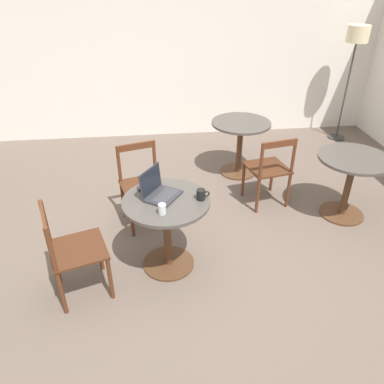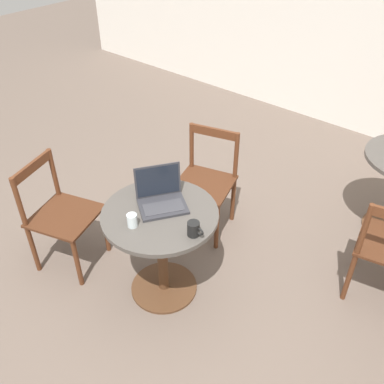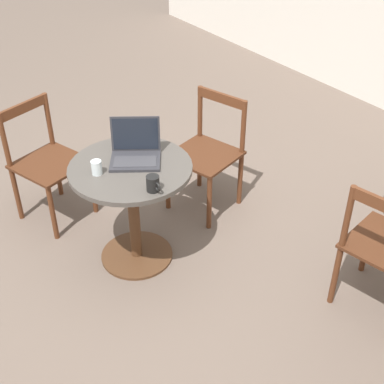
{
  "view_description": "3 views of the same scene",
  "coord_description": "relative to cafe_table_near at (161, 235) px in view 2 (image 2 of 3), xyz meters",
  "views": [
    {
      "loc": [
        -0.37,
        -2.66,
        2.43
      ],
      "look_at": [
        -0.04,
        0.25,
        0.64
      ],
      "focal_mm": 35.0,
      "sensor_mm": 36.0,
      "label": 1
    },
    {
      "loc": [
        1.21,
        -1.45,
        2.45
      ],
      "look_at": [
        -0.32,
        0.38,
        0.66
      ],
      "focal_mm": 40.0,
      "sensor_mm": 36.0,
      "label": 2
    },
    {
      "loc": [
        2.14,
        -1.25,
        2.44
      ],
      "look_at": [
        -0.03,
        0.3,
        0.57
      ],
      "focal_mm": 50.0,
      "sensor_mm": 36.0,
      "label": 3
    }
  ],
  "objects": [
    {
      "name": "chair_near_left",
      "position": [
        -0.78,
        -0.25,
        -0.09
      ],
      "size": [
        0.55,
        0.55,
        0.86
      ],
      "color": "#562D19",
      "rests_on": "ground_plane"
    },
    {
      "name": "mouse",
      "position": [
        -0.21,
        0.21,
        0.21
      ],
      "size": [
        0.06,
        0.1,
        0.03
      ],
      "color": "#2D2D33",
      "rests_on": "cafe_table_near"
    },
    {
      "name": "chair_near_back",
      "position": [
        -0.22,
        0.76,
        -0.09
      ],
      "size": [
        0.54,
        0.54,
        0.86
      ],
      "color": "#562D19",
      "rests_on": "ground_plane"
    },
    {
      "name": "cafe_table_near",
      "position": [
        0.0,
        0.0,
        0.0
      ],
      "size": [
        0.75,
        0.75,
        0.72
      ],
      "color": "#51331E",
      "rests_on": "ground_plane"
    },
    {
      "name": "ground_plane",
      "position": [
        0.29,
        -0.02,
        -0.53
      ],
      "size": [
        16.0,
        16.0,
        0.0
      ],
      "primitive_type": "plane",
      "color": "#66564C"
    },
    {
      "name": "drinking_glass",
      "position": [
        -0.04,
        -0.2,
        0.24
      ],
      "size": [
        0.06,
        0.06,
        0.09
      ],
      "color": "silver",
      "rests_on": "cafe_table_near"
    },
    {
      "name": "laptop",
      "position": [
        -0.05,
        0.07,
        0.24
      ],
      "size": [
        0.38,
        0.39,
        0.24
      ],
      "color": "#2D2D33",
      "rests_on": "cafe_table_near"
    },
    {
      "name": "mug",
      "position": [
        0.3,
        -0.02,
        0.24
      ],
      "size": [
        0.11,
        0.07,
        0.09
      ],
      "color": "black",
      "rests_on": "cafe_table_near"
    }
  ]
}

